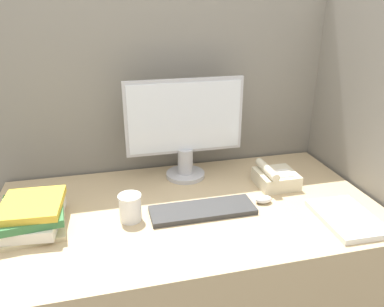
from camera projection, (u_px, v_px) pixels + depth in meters
cubicle_panel_rear at (168, 148)px, 1.86m from camera, size 1.91×0.04×1.61m
cubicle_panel_right at (360, 166)px, 1.67m from camera, size 0.04×0.88×1.61m
desk at (189, 279)px, 1.63m from camera, size 1.51×0.82×0.72m
monitor at (185, 129)px, 1.66m from camera, size 0.53×0.18×0.46m
keyboard at (203, 210)px, 1.45m from camera, size 0.41×0.14×0.02m
mouse at (264, 199)px, 1.52m from camera, size 0.07×0.04×0.03m
coffee_cup at (130, 208)px, 1.39m from camera, size 0.09×0.09×0.10m
book_stack at (33, 214)px, 1.34m from camera, size 0.23×0.28×0.11m
desk_telephone at (275, 178)px, 1.65m from camera, size 0.17×0.18×0.10m
paper_pile at (347, 218)px, 1.40m from camera, size 0.20×0.28×0.02m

